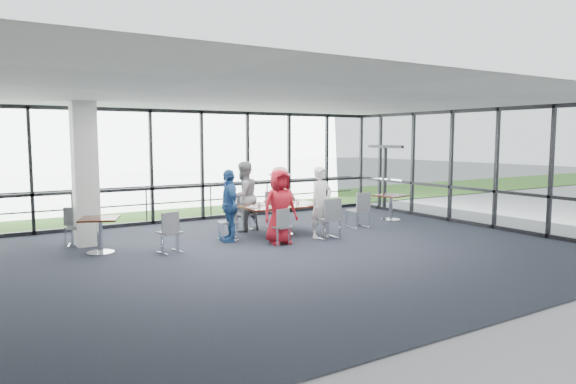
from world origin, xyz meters
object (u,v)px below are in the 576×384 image
main_table (282,210)px  chair_spare_r (358,210)px  side_table_left (99,224)px  diner_far_left (244,197)px  structural_column (85,174)px  diner_far_right (280,198)px  diner_near_right (321,202)px  chair_main_end (228,222)px  chair_main_fl (246,214)px  chair_main_fr (276,210)px  chair_spare_lb (77,227)px  chair_main_nl (280,227)px  chair_main_nr (327,219)px  diner_end (229,205)px  side_table_right (391,199)px  diner_near_left (280,207)px  chair_spare_la (170,233)px

main_table → chair_spare_r: size_ratio=2.18×
main_table → chair_spare_r: (2.28, -0.19, -0.17)m
side_table_left → diner_far_left: diner_far_left is taller
structural_column → diner_far_right: 4.88m
diner_near_right → diner_far_left: diner_far_left is taller
chair_main_end → chair_main_fl: bearing=144.0°
main_table → chair_main_fr: 1.12m
structural_column → chair_main_end: structural_column is taller
structural_column → chair_spare_lb: structural_column is taller
structural_column → diner_near_right: bearing=-22.7°
diner_far_right → chair_main_nl: bearing=70.4°
chair_main_fr → chair_spare_r: (1.85, -1.21, -0.00)m
side_table_left → chair_spare_lb: bearing=103.9°
chair_main_nr → chair_main_fr: chair_main_nr is taller
chair_spare_r → side_table_left: bearing=-178.4°
side_table_left → chair_main_nr: bearing=-13.6°
structural_column → chair_spare_r: bearing=-12.4°
diner_end → side_table_right: bearing=104.0°
diner_near_right → diner_far_left: (-1.20, 1.75, 0.04)m
structural_column → chair_main_fr: bearing=-3.0°
chair_main_fl → chair_main_nl: bearing=80.8°
diner_near_left → diner_end: diner_near_left is taller
side_table_left → chair_main_nl: 3.87m
chair_main_nl → chair_main_fr: bearing=49.5°
diner_near_right → chair_spare_lb: diner_near_right is taller
chair_main_nl → chair_main_fl: 1.95m
side_table_left → diner_near_right: 5.03m
chair_spare_la → chair_spare_lb: bearing=116.7°
chair_spare_lb → chair_main_nl: bearing=164.3°
chair_main_end → chair_main_nr: bearing=74.2°
main_table → side_table_right: bearing=5.3°
structural_column → diner_near_right: size_ratio=1.86×
side_table_right → chair_main_nr: size_ratio=1.04×
diner_far_right → chair_spare_la: size_ratio=1.90×
diner_far_left → chair_main_nl: bearing=74.9°
chair_spare_r → chair_main_end: bearing=-178.9°
chair_spare_la → chair_main_nl: bearing=-24.8°
chair_main_fr → side_table_left: bearing=7.6°
side_table_right → chair_main_fl: size_ratio=1.13×
diner_far_left → chair_main_nr: bearing=109.7°
main_table → diner_far_right: bearing=62.8°
main_table → diner_end: (-1.44, -0.03, 0.21)m
diner_near_right → chair_spare_lb: (-5.18, 2.13, -0.45)m
diner_near_right → chair_main_end: size_ratio=2.01×
side_table_left → diner_near_right: bearing=-12.0°
structural_column → chair_main_nr: size_ratio=3.35×
side_table_left → chair_spare_r: bearing=-3.7°
diner_near_left → chair_main_fl: bearing=88.4°
side_table_left → chair_spare_lb: (-0.27, 1.08, -0.20)m
chair_main_nl → chair_spare_r: (2.90, 0.79, 0.06)m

